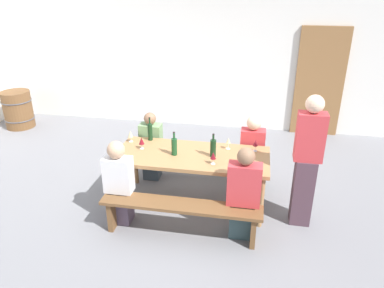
{
  "coord_description": "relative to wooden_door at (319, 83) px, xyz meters",
  "views": [
    {
      "loc": [
        0.81,
        -4.33,
        2.9
      ],
      "look_at": [
        0.0,
        0.0,
        0.9
      ],
      "focal_mm": 34.49,
      "sensor_mm": 36.0,
      "label": 1
    }
  ],
  "objects": [
    {
      "name": "ground_plane",
      "position": [
        -1.95,
        -2.93,
        -1.05
      ],
      "size": [
        24.0,
        24.0,
        0.0
      ],
      "primitive_type": "plane",
      "color": "slate"
    },
    {
      "name": "back_wall",
      "position": [
        -1.95,
        0.14,
        0.55
      ],
      "size": [
        14.0,
        0.2,
        3.2
      ],
      "primitive_type": "cube",
      "color": "silver",
      "rests_on": "ground"
    },
    {
      "name": "wooden_door",
      "position": [
        0.0,
        0.0,
        0.0
      ],
      "size": [
        0.9,
        0.06,
        2.1
      ],
      "primitive_type": "cube",
      "color": "olive",
      "rests_on": "ground"
    },
    {
      "name": "tasting_table",
      "position": [
        -1.95,
        -2.93,
        -0.37
      ],
      "size": [
        2.04,
        0.88,
        0.75
      ],
      "color": "#9E7247",
      "rests_on": "ground"
    },
    {
      "name": "bench_near",
      "position": [
        -1.95,
        -3.67,
        -0.7
      ],
      "size": [
        1.94,
        0.3,
        0.45
      ],
      "color": "brown",
      "rests_on": "ground"
    },
    {
      "name": "bench_far",
      "position": [
        -1.95,
        -2.19,
        -0.7
      ],
      "size": [
        1.94,
        0.3,
        0.45
      ],
      "color": "brown",
      "rests_on": "ground"
    },
    {
      "name": "wine_bottle_0",
      "position": [
        -1.66,
        -2.94,
        -0.18
      ],
      "size": [
        0.08,
        0.08,
        0.32
      ],
      "color": "#143319",
      "rests_on": "tasting_table"
    },
    {
      "name": "wine_bottle_1",
      "position": [
        -2.62,
        -2.57,
        -0.17
      ],
      "size": [
        0.07,
        0.07,
        0.35
      ],
      "color": "#143319",
      "rests_on": "tasting_table"
    },
    {
      "name": "wine_bottle_2",
      "position": [
        -2.17,
        -2.98,
        -0.18
      ],
      "size": [
        0.08,
        0.08,
        0.33
      ],
      "color": "#194723",
      "rests_on": "tasting_table"
    },
    {
      "name": "wine_glass_0",
      "position": [
        -2.88,
        -2.68,
        -0.19
      ],
      "size": [
        0.07,
        0.07,
        0.17
      ],
      "color": "silver",
      "rests_on": "tasting_table"
    },
    {
      "name": "wine_glass_1",
      "position": [
        -1.63,
        -3.15,
        -0.19
      ],
      "size": [
        0.07,
        0.07,
        0.16
      ],
      "color": "silver",
      "rests_on": "tasting_table"
    },
    {
      "name": "wine_glass_2",
      "position": [
        -1.49,
        -2.67,
        -0.18
      ],
      "size": [
        0.06,
        0.06,
        0.16
      ],
      "color": "silver",
      "rests_on": "tasting_table"
    },
    {
      "name": "wine_glass_3",
      "position": [
        -1.12,
        -2.67,
        -0.19
      ],
      "size": [
        0.06,
        0.06,
        0.16
      ],
      "color": "silver",
      "rests_on": "tasting_table"
    },
    {
      "name": "wine_glass_4",
      "position": [
        -2.65,
        -2.88,
        -0.19
      ],
      "size": [
        0.08,
        0.08,
        0.16
      ],
      "color": "silver",
      "rests_on": "tasting_table"
    },
    {
      "name": "seated_guest_near_0",
      "position": [
        -2.76,
        -3.52,
        -0.5
      ],
      "size": [
        0.35,
        0.24,
        1.13
      ],
      "rotation": [
        0.0,
        0.0,
        1.57
      ],
      "color": "#58495E",
      "rests_on": "ground"
    },
    {
      "name": "seated_guest_near_1",
      "position": [
        -1.22,
        -3.52,
        -0.49
      ],
      "size": [
        0.39,
        0.24,
        1.17
      ],
      "rotation": [
        0.0,
        0.0,
        1.57
      ],
      "color": "#354C50",
      "rests_on": "ground"
    },
    {
      "name": "seated_guest_far_0",
      "position": [
        -2.69,
        -2.34,
        -0.54
      ],
      "size": [
        0.33,
        0.24,
        1.08
      ],
      "rotation": [
        0.0,
        0.0,
        -1.57
      ],
      "color": "#37434D",
      "rests_on": "ground"
    },
    {
      "name": "seated_guest_far_1",
      "position": [
        -1.16,
        -2.34,
        -0.5
      ],
      "size": [
        0.35,
        0.24,
        1.13
      ],
      "rotation": [
        0.0,
        0.0,
        -1.57
      ],
      "color": "#2F544E",
      "rests_on": "ground"
    },
    {
      "name": "standing_host",
      "position": [
        -0.5,
        -3.11,
        -0.21
      ],
      "size": [
        0.33,
        0.24,
        1.7
      ],
      "rotation": [
        0.0,
        0.0,
        3.14
      ],
      "color": "#4D3540",
      "rests_on": "ground"
    },
    {
      "name": "wine_barrel",
      "position": [
        -6.05,
        -0.76,
        -0.67
      ],
      "size": [
        0.61,
        0.61,
        0.77
      ],
      "color": "brown",
      "rests_on": "ground"
    }
  ]
}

